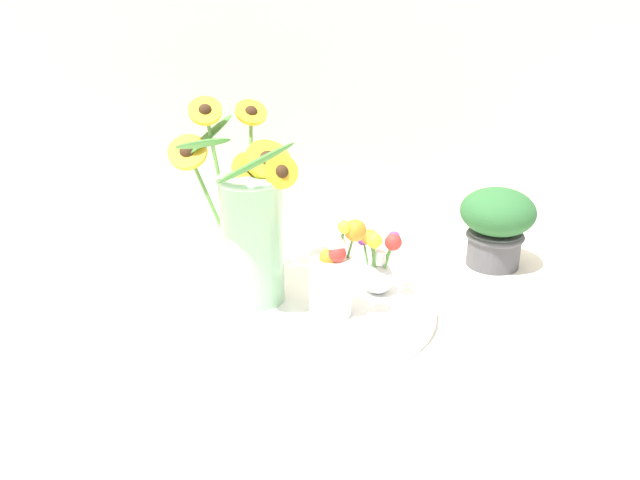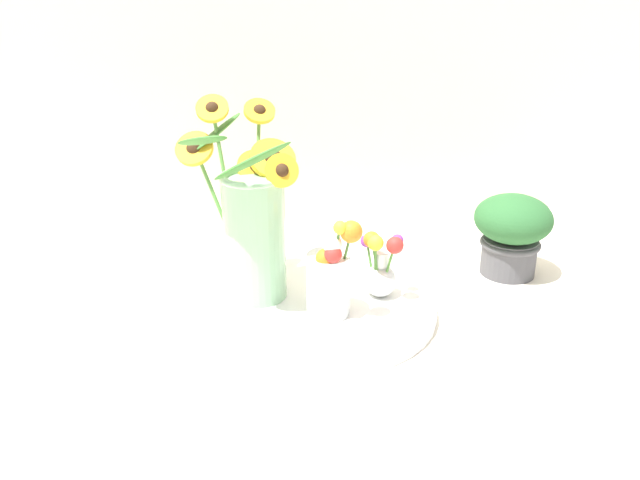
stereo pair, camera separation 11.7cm
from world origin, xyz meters
TOP-DOWN VIEW (x-y plane):
  - ground_plane at (0.00, 0.00)m, footprint 6.00×6.00m
  - serving_tray at (-0.04, 0.05)m, footprint 0.45×0.45m
  - mason_jar_sunflowers at (-0.16, 0.11)m, footprint 0.24×0.27m
  - vase_small_center at (-0.03, 0.00)m, footprint 0.09×0.09m
  - vase_bulb_right at (0.09, 0.06)m, footprint 0.08×0.09m
  - potted_plant at (0.41, 0.15)m, footprint 0.17×0.17m

SIDE VIEW (x-z plane):
  - ground_plane at x=0.00m, z-range 0.00..0.00m
  - serving_tray at x=-0.04m, z-range 0.00..0.02m
  - vase_bulb_right at x=0.09m, z-range 0.01..0.16m
  - vase_small_center at x=-0.03m, z-range 0.00..0.20m
  - potted_plant at x=0.41m, z-range 0.01..0.19m
  - mason_jar_sunflowers at x=-0.16m, z-range -0.01..0.37m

